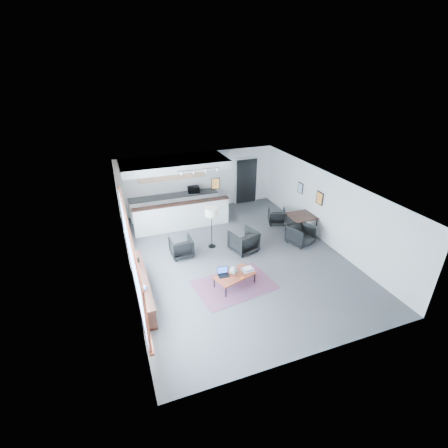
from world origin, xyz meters
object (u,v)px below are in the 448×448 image
object	(u,v)px
laptop	(223,273)
dining_chair_far	(277,217)
coffee_table	(235,275)
dining_chair_near	(301,235)
ceramic_pot	(234,270)
book_stack	(248,269)
microwave	(193,189)
floor_lamp	(211,213)
armchair_right	(244,240)
armchair_left	(181,246)
dining_table	(302,217)

from	to	relation	value
laptop	dining_chair_far	bearing A→B (deg)	44.24
coffee_table	dining_chair_near	xyz separation A→B (m)	(3.22, 1.50, -0.02)
ceramic_pot	book_stack	distance (m)	0.48
microwave	book_stack	bearing A→B (deg)	-84.98
floor_lamp	armchair_right	bearing A→B (deg)	-34.32
armchair_right	microwave	xyz separation A→B (m)	(-0.74, 3.85, 0.66)
laptop	armchair_left	bearing A→B (deg)	112.48
coffee_table	armchair_right	world-z (taller)	armchair_right
armchair_left	floor_lamp	xyz separation A→B (m)	(1.18, 0.22, 0.97)
armchair_left	floor_lamp	bearing A→B (deg)	-170.70
armchair_left	floor_lamp	distance (m)	1.54
coffee_table	armchair_right	xyz separation A→B (m)	(1.05, 1.76, 0.07)
ceramic_pot	floor_lamp	world-z (taller)	floor_lamp
armchair_right	coffee_table	bearing A→B (deg)	44.82
dining_chair_far	ceramic_pot	bearing A→B (deg)	66.00
laptop	ceramic_pot	xyz separation A→B (m)	(0.31, -0.09, 0.06)
floor_lamp	microwave	xyz separation A→B (m)	(0.23, 3.19, -0.24)
coffee_table	floor_lamp	size ratio (longest dim) A/B	0.87
book_stack	dining_table	size ratio (longest dim) A/B	0.39
floor_lamp	dining_chair_near	bearing A→B (deg)	-16.36
ceramic_pot	floor_lamp	bearing A→B (deg)	87.34
ceramic_pot	book_stack	bearing A→B (deg)	3.49
coffee_table	dining_chair_far	bearing A→B (deg)	27.92
laptop	coffee_table	bearing A→B (deg)	-17.00
dining_table	ceramic_pot	bearing A→B (deg)	-149.67
dining_chair_near	dining_chair_far	xyz separation A→B (m)	(-0.01, 1.79, -0.05)
coffee_table	microwave	xyz separation A→B (m)	(0.31, 5.61, 0.73)
coffee_table	ceramic_pot	distance (m)	0.16
ceramic_pot	armchair_left	bearing A→B (deg)	116.16
armchair_right	dining_table	xyz separation A→B (m)	(2.59, 0.41, 0.29)
dining_chair_far	dining_table	bearing A→B (deg)	131.70
armchair_left	armchair_right	distance (m)	2.19
laptop	dining_chair_far	size ratio (longest dim) A/B	0.57
armchair_right	dining_chair_near	bearing A→B (deg)	158.92
coffee_table	armchair_right	size ratio (longest dim) A/B	1.56
armchair_right	book_stack	bearing A→B (deg)	56.17
floor_lamp	dining_table	world-z (taller)	floor_lamp
book_stack	microwave	bearing A→B (deg)	91.36
armchair_right	dining_table	distance (m)	2.64
floor_lamp	dining_table	bearing A→B (deg)	-4.01
dining_table	dining_chair_near	distance (m)	0.88
book_stack	dining_chair_near	world-z (taller)	dining_chair_near
ceramic_pot	armchair_right	bearing A→B (deg)	58.20
microwave	coffee_table	bearing A→B (deg)	-89.56
armchair_left	floor_lamp	world-z (taller)	floor_lamp
book_stack	dining_chair_far	bearing A→B (deg)	49.50
ceramic_pot	dining_chair_near	world-z (taller)	dining_chair_near
floor_lamp	dining_chair_near	xyz separation A→B (m)	(3.13, -0.92, -0.99)
laptop	dining_chair_near	size ratio (longest dim) A/B	0.48
dining_table	dining_chair_near	xyz separation A→B (m)	(-0.43, -0.67, -0.37)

